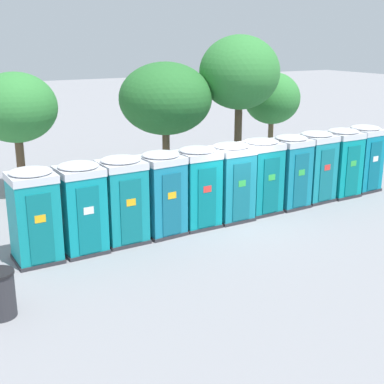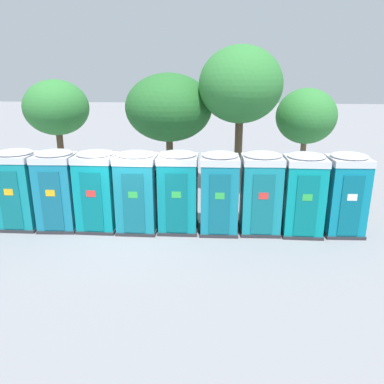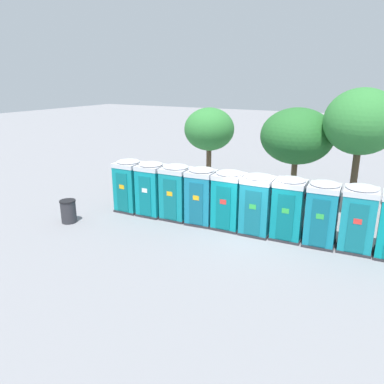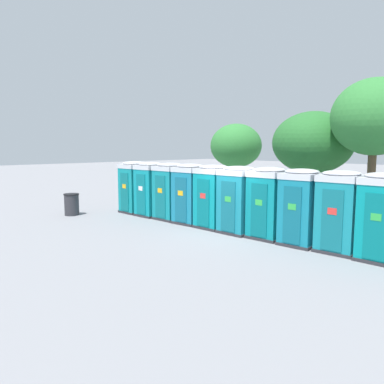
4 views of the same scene
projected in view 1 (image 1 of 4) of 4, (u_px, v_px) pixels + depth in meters
name	position (u px, v px, depth m)	size (l,w,h in m)	color
ground_plane	(233.00, 220.00, 17.44)	(120.00, 120.00, 0.00)	gray
portapotty_0	(34.00, 215.00, 13.97)	(1.22, 1.22, 2.54)	#2D2D33
portapotty_1	(81.00, 207.00, 14.60)	(1.23, 1.25, 2.54)	#2D2D33
portapotty_2	(122.00, 199.00, 15.30)	(1.28, 1.24, 2.54)	#2D2D33
portapotty_3	(161.00, 193.00, 15.94)	(1.30, 1.30, 2.54)	#2D2D33
portapotty_4	(197.00, 187.00, 16.59)	(1.24, 1.23, 2.54)	#2D2D33
portapotty_5	(231.00, 181.00, 17.20)	(1.27, 1.23, 2.54)	#2D2D33
portapotty_6	(260.00, 176.00, 17.92)	(1.27, 1.25, 2.54)	#2D2D33
portapotty_7	(290.00, 171.00, 18.54)	(1.24, 1.26, 2.54)	#2D2D33
portapotty_8	(315.00, 166.00, 19.24)	(1.30, 1.27, 2.54)	#2D2D33
portapotty_9	(341.00, 162.00, 19.84)	(1.23, 1.23, 2.54)	#2D2D33
portapotty_10	(363.00, 158.00, 20.56)	(1.24, 1.28, 2.54)	#2D2D33
street_tree_0	(16.00, 108.00, 19.32)	(2.99, 2.99, 4.57)	brown
street_tree_1	(165.00, 99.00, 20.92)	(3.66, 3.66, 4.85)	brown
street_tree_2	(272.00, 99.00, 24.38)	(2.56, 2.56, 4.24)	brown
street_tree_3	(239.00, 73.00, 21.41)	(3.24, 3.24, 5.86)	brown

